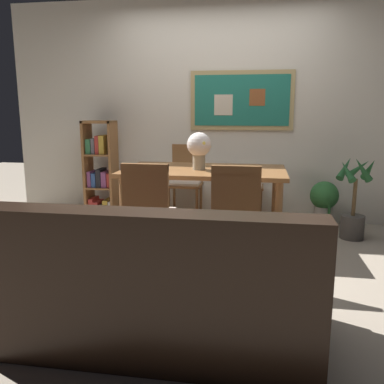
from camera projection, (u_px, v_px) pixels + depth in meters
name	position (u px, v px, depth m)	size (l,w,h in m)	color
ground_plane	(204.00, 260.00, 3.68)	(12.00, 12.00, 0.00)	tan
wall_back_with_painting	(222.00, 112.00, 4.90)	(5.20, 0.14, 2.60)	silver
dining_table	(204.00, 178.00, 4.12)	(1.61, 0.94, 0.74)	brown
dining_chair_near_left	(149.00, 207.00, 3.38)	(0.40, 0.41, 0.91)	brown
dining_chair_far_right	(247.00, 177.00, 4.89)	(0.40, 0.41, 0.91)	brown
dining_chair_near_right	(236.00, 210.00, 3.27)	(0.40, 0.41, 0.91)	brown
dining_chair_far_left	(186.00, 176.00, 4.99)	(0.40, 0.41, 0.91)	brown
leather_couch	(156.00, 290.00, 2.34)	(1.80, 0.84, 0.84)	black
bookshelf	(101.00, 176.00, 4.95)	(0.36, 0.28, 1.20)	brown
potted_ivy	(324.00, 201.00, 4.60)	(0.32, 0.32, 0.54)	#B2ADA3
potted_palm	(354.00, 206.00, 4.23)	(0.40, 0.38, 0.88)	#4C4742
flower_vase	(199.00, 147.00, 4.02)	(0.24, 0.24, 0.37)	tan
tv_remote	(223.00, 171.00, 3.86)	(0.11, 0.16, 0.02)	black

